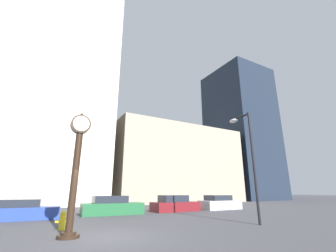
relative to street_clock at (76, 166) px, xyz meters
name	(u,v)px	position (x,y,z in m)	size (l,w,h in m)	color
ground_plane	(102,238)	(1.14, -0.53, -2.65)	(200.00, 200.00, 0.00)	#424247
building_tall_tower	(50,93)	(-1.50, 23.47, 12.17)	(15.91, 12.00, 29.65)	beige
building_storefront_row	(172,165)	(18.19, 23.47, 3.23)	(21.07, 12.00, 11.78)	gray
building_glass_modern	(241,133)	(35.52, 23.47, 11.16)	(11.13, 12.00, 27.63)	#1E2838
street_clock	(76,166)	(0.00, 0.00, 0.00)	(0.82, 0.82, 4.94)	black
car_blue	(21,211)	(-1.92, 7.46, -2.15)	(4.32, 2.02, 1.20)	#28429E
car_green	(112,207)	(3.79, 7.69, -2.08)	(4.50, 1.96, 1.35)	#236038
car_maroon	(175,205)	(9.30, 7.72, -2.09)	(4.20, 1.82, 1.34)	maroon
car_silver	(219,203)	(14.22, 7.57, -2.10)	(3.99, 1.87, 1.30)	#BCBCC1
fire_hydrant_near	(63,220)	(-0.06, 2.01, -2.23)	(0.61, 0.27, 0.82)	yellow
street_lamp_right	(247,147)	(9.06, -0.85, 1.47)	(0.36, 1.57, 6.18)	black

